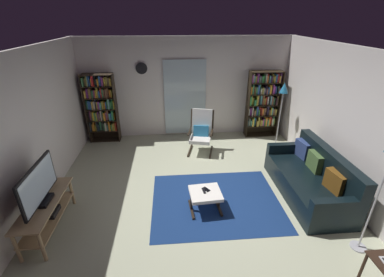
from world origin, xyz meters
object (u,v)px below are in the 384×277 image
object	(u,v)px
leather_sofa	(311,179)
wall_clock	(141,68)
television	(39,186)
tv_remote	(204,191)
tv_stand	(47,211)
floor_lamp_by_shelf	(283,95)
bookshelf_near_sofa	(263,102)
ottoman	(205,195)
lounge_armchair	(201,130)
cell_phone	(206,189)
bookshelf_near_tv	(101,106)

from	to	relation	value
leather_sofa	wall_clock	world-z (taller)	wall_clock
television	tv_remote	world-z (taller)	television
tv_stand	floor_lamp_by_shelf	world-z (taller)	floor_lamp_by_shelf
bookshelf_near_sofa	ottoman	size ratio (longest dim) A/B	3.19
leather_sofa	lounge_armchair	world-z (taller)	lounge_armchair
tv_stand	wall_clock	bearing A→B (deg)	69.88
lounge_armchair	floor_lamp_by_shelf	distance (m)	2.11
tv_stand	leather_sofa	xyz separation A→B (m)	(4.46, 0.52, -0.03)
bookshelf_near_sofa	cell_phone	world-z (taller)	bookshelf_near_sofa
television	tv_stand	bearing A→B (deg)	104.63
bookshelf_near_tv	floor_lamp_by_shelf	bearing A→B (deg)	-8.82
wall_clock	television	bearing A→B (deg)	-110.04
television	leather_sofa	xyz separation A→B (m)	(4.46, 0.53, -0.51)
television	floor_lamp_by_shelf	xyz separation A→B (m)	(4.61, 2.54, 0.51)
tv_stand	television	size ratio (longest dim) A/B	1.28
leather_sofa	lounge_armchair	distance (m)	2.64
lounge_armchair	floor_lamp_by_shelf	xyz separation A→B (m)	(1.96, 0.11, 0.79)
tv_stand	bookshelf_near_sofa	xyz separation A→B (m)	(4.39, 3.21, 0.60)
tv_stand	tv_remote	size ratio (longest dim) A/B	9.01
bookshelf_near_sofa	wall_clock	world-z (taller)	wall_clock
floor_lamp_by_shelf	television	bearing A→B (deg)	-151.12
television	cell_phone	size ratio (longest dim) A/B	7.26
bookshelf_near_sofa	television	bearing A→B (deg)	-143.70
bookshelf_near_tv	tv_remote	world-z (taller)	bookshelf_near_tv
tv_remote	bookshelf_near_sofa	bearing A→B (deg)	49.36
leather_sofa	wall_clock	xyz separation A→B (m)	(-3.22, 2.88, 1.53)
bookshelf_near_sofa	lounge_armchair	world-z (taller)	bookshelf_near_sofa
ottoman	wall_clock	bearing A→B (deg)	111.31
lounge_armchair	wall_clock	bearing A→B (deg)	145.23
bookshelf_near_sofa	leather_sofa	world-z (taller)	bookshelf_near_sofa
ottoman	tv_remote	size ratio (longest dim) A/B	3.86
ottoman	cell_phone	size ratio (longest dim) A/B	3.97
bookshelf_near_tv	lounge_armchair	xyz separation A→B (m)	(2.48, -0.80, -0.42)
wall_clock	tv_stand	bearing A→B (deg)	-110.12
lounge_armchair	cell_phone	xyz separation A→B (m)	(-0.16, -2.11, -0.17)
leather_sofa	wall_clock	size ratio (longest dim) A/B	6.85
tv_remote	floor_lamp_by_shelf	distance (m)	3.27
floor_lamp_by_shelf	wall_clock	size ratio (longest dim) A/B	5.62
bookshelf_near_sofa	lounge_armchair	xyz separation A→B (m)	(-1.74, -0.79, -0.41)
bookshelf_near_tv	ottoman	size ratio (longest dim) A/B	3.18
floor_lamp_by_shelf	bookshelf_near_tv	bearing A→B (deg)	171.18
ottoman	floor_lamp_by_shelf	xyz separation A→B (m)	(2.13, 2.29, 1.03)
tv_stand	tv_remote	bearing A→B (deg)	6.32
tv_stand	leather_sofa	world-z (taller)	leather_sofa
floor_lamp_by_shelf	wall_clock	bearing A→B (deg)	165.53
television	ottoman	distance (m)	2.54
television	bookshelf_near_sofa	world-z (taller)	bookshelf_near_sofa
television	bookshelf_near_tv	bearing A→B (deg)	87.05
tv_remote	floor_lamp_by_shelf	bearing A→B (deg)	39.06
tv_stand	lounge_armchair	world-z (taller)	lounge_armchair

